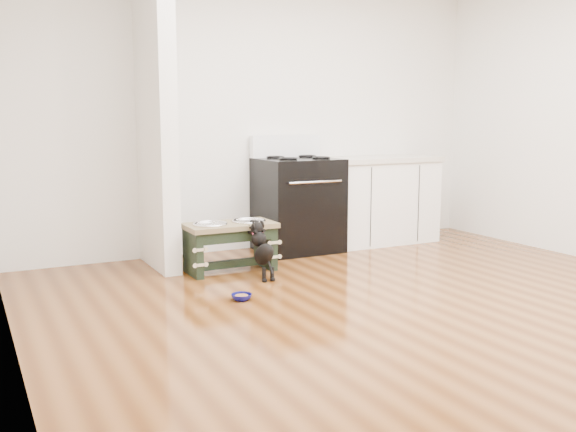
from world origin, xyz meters
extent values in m
plane|color=#4D270D|center=(0.00, 0.00, 0.00)|extent=(5.00, 5.00, 0.00)
plane|color=silver|center=(0.00, 2.50, 1.35)|extent=(5.00, 0.00, 5.00)
plane|color=silver|center=(-2.50, 0.00, 1.35)|extent=(0.00, 5.00, 5.00)
cube|color=silver|center=(-1.18, 2.10, 1.35)|extent=(0.15, 0.80, 2.70)
cube|color=black|center=(0.25, 2.15, 0.46)|extent=(0.76, 0.65, 0.92)
cube|color=black|center=(0.25, 1.84, 0.40)|extent=(0.58, 0.02, 0.50)
cylinder|color=silver|center=(0.25, 1.80, 0.72)|extent=(0.56, 0.02, 0.02)
cube|color=white|center=(0.25, 2.43, 1.03)|extent=(0.76, 0.08, 0.22)
torus|color=black|center=(0.07, 2.01, 0.93)|extent=(0.18, 0.18, 0.02)
torus|color=black|center=(0.43, 2.01, 0.93)|extent=(0.18, 0.18, 0.02)
torus|color=black|center=(0.07, 2.29, 0.93)|extent=(0.18, 0.18, 0.02)
torus|color=black|center=(0.43, 2.29, 0.93)|extent=(0.18, 0.18, 0.02)
cube|color=white|center=(1.23, 2.18, 0.43)|extent=(1.20, 0.60, 0.86)
cube|color=#B8AD9D|center=(1.23, 2.18, 0.89)|extent=(1.24, 0.64, 0.05)
cube|color=black|center=(1.23, 1.92, 0.05)|extent=(1.20, 0.06, 0.10)
cube|color=black|center=(-1.02, 1.66, 0.19)|extent=(0.06, 0.37, 0.38)
cube|color=black|center=(-0.34, 1.66, 0.19)|extent=(0.06, 0.37, 0.38)
cube|color=black|center=(-0.68, 1.49, 0.33)|extent=(0.61, 0.03, 0.09)
cube|color=black|center=(-0.68, 1.66, 0.06)|extent=(0.61, 0.06, 0.06)
cube|color=brown|center=(-0.68, 1.66, 0.40)|extent=(0.77, 0.41, 0.04)
cylinder|color=silver|center=(-0.86, 1.66, 0.40)|extent=(0.26, 0.26, 0.05)
cylinder|color=silver|center=(-0.50, 1.66, 0.40)|extent=(0.26, 0.26, 0.05)
torus|color=silver|center=(-0.86, 1.66, 0.43)|extent=(0.30, 0.30, 0.02)
torus|color=silver|center=(-0.50, 1.66, 0.43)|extent=(0.30, 0.30, 0.02)
cylinder|color=black|center=(-0.58, 1.19, 0.06)|extent=(0.03, 0.03, 0.12)
cylinder|color=black|center=(-0.51, 1.19, 0.06)|extent=(0.03, 0.03, 0.12)
sphere|color=black|center=(-0.58, 1.17, 0.01)|extent=(0.04, 0.04, 0.04)
sphere|color=black|center=(-0.51, 1.17, 0.01)|extent=(0.04, 0.04, 0.04)
ellipsoid|color=black|center=(-0.54, 1.26, 0.21)|extent=(0.13, 0.31, 0.28)
sphere|color=black|center=(-0.54, 1.36, 0.32)|extent=(0.13, 0.13, 0.13)
sphere|color=black|center=(-0.54, 1.40, 0.41)|extent=(0.11, 0.11, 0.11)
sphere|color=black|center=(-0.58, 1.47, 0.41)|extent=(0.04, 0.04, 0.04)
sphere|color=black|center=(-0.51, 1.47, 0.41)|extent=(0.04, 0.04, 0.04)
cylinder|color=black|center=(-0.54, 1.14, 0.12)|extent=(0.02, 0.09, 0.10)
torus|color=#C03852|center=(-0.54, 1.38, 0.36)|extent=(0.10, 0.07, 0.10)
imported|color=#0C0C54|center=(-0.95, 0.78, 0.02)|extent=(0.16, 0.16, 0.05)
cylinder|color=brown|center=(-0.95, 0.78, 0.03)|extent=(0.10, 0.10, 0.02)
camera|label=1|loc=(-2.72, -3.40, 1.32)|focal=40.00mm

